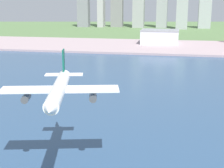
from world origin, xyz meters
TOP-DOWN VIEW (x-y plane):
  - ground_plane at (0.00, 300.00)m, footprint 2400.00×2400.00m
  - water_bay at (0.00, 240.00)m, footprint 840.00×360.00m
  - industrial_pier at (0.00, 490.00)m, footprint 840.00×140.00m
  - airplane_landing at (-4.45, 144.77)m, footprint 42.38×47.47m
  - warehouse_main at (10.41, 512.20)m, footprint 51.95×40.91m
  - distant_skyline at (-55.37, 824.52)m, footprint 305.73×57.42m

SIDE VIEW (x-z plane):
  - ground_plane at x=0.00m, z-range 0.00..0.00m
  - water_bay at x=0.00m, z-range 0.00..0.15m
  - industrial_pier at x=0.00m, z-range 0.00..2.50m
  - warehouse_main at x=10.41m, z-range 2.52..21.60m
  - airplane_landing at x=-4.45m, z-range 23.40..38.95m
  - distant_skyline at x=-55.37m, z-range -17.83..139.43m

